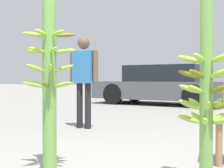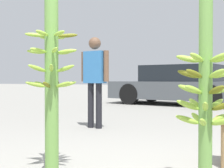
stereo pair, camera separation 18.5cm
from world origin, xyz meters
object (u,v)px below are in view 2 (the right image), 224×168
Objects in this scene: parked_car at (179,85)px; banana_stalk_center at (206,90)px; vendor_person at (95,73)px; banana_stalk_left at (52,78)px.

banana_stalk_center is at bearing -156.98° from parked_car.
vendor_person is at bearing 133.05° from banana_stalk_center.
banana_stalk_left is at bearing -62.78° from vendor_person.
vendor_person is (-2.21, 2.36, 0.18)m from banana_stalk_center.
parked_car is (-0.65, 7.93, -0.22)m from banana_stalk_left.
banana_stalk_left is 1.37m from banana_stalk_center.
parked_car is at bearing 95.95° from vendor_person.
banana_stalk_left is at bearing -177.94° from banana_stalk_center.
vendor_person is 0.34× the size of parked_car.
banana_stalk_center is at bearing -39.01° from vendor_person.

